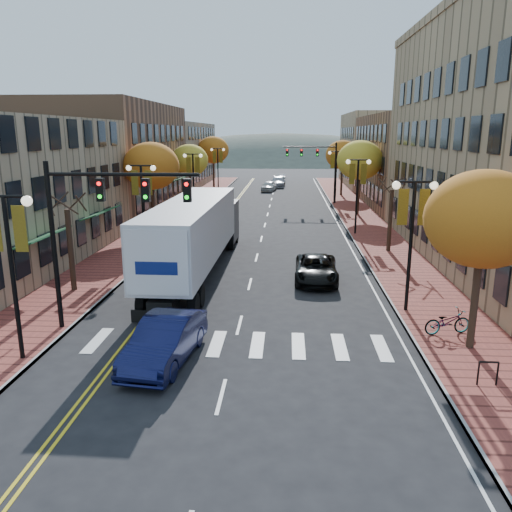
% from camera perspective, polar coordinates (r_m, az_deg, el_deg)
% --- Properties ---
extents(ground, '(200.00, 200.00, 0.00)m').
position_cam_1_polar(ground, '(18.08, -3.15, -12.59)').
color(ground, black).
rests_on(ground, ground).
extents(sidewalk_left, '(4.00, 85.00, 0.15)m').
position_cam_1_polar(sidewalk_left, '(50.43, -9.04, 4.62)').
color(sidewalk_left, brown).
rests_on(sidewalk_left, ground).
extents(sidewalk_right, '(4.00, 85.00, 0.15)m').
position_cam_1_polar(sidewalk_right, '(49.71, 11.71, 4.37)').
color(sidewalk_right, brown).
rests_on(sidewalk_right, ground).
extents(building_left_mid, '(12.00, 24.00, 11.00)m').
position_cam_1_polar(building_left_mid, '(55.48, -16.70, 10.69)').
color(building_left_mid, brown).
rests_on(building_left_mid, ground).
extents(building_left_far, '(12.00, 26.00, 9.50)m').
position_cam_1_polar(building_left_far, '(79.44, -10.42, 11.30)').
color(building_left_far, '#9E8966').
rests_on(building_left_far, ground).
extents(building_right_mid, '(15.00, 24.00, 10.00)m').
position_cam_1_polar(building_right_mid, '(60.44, 19.79, 10.20)').
color(building_right_mid, brown).
rests_on(building_right_mid, ground).
extents(building_right_far, '(15.00, 20.00, 11.00)m').
position_cam_1_polar(building_right_far, '(81.79, 15.59, 11.62)').
color(building_right_far, '#9E8966').
rests_on(building_right_far, ground).
extents(tree_left_a, '(0.28, 0.28, 4.20)m').
position_cam_1_polar(tree_left_a, '(27.09, -20.41, 0.63)').
color(tree_left_a, '#382619').
rests_on(tree_left_a, sidewalk_left).
extents(tree_left_b, '(4.48, 4.48, 7.21)m').
position_cam_1_polar(tree_left_b, '(41.63, -11.88, 10.01)').
color(tree_left_b, '#382619').
rests_on(tree_left_b, sidewalk_left).
extents(tree_left_c, '(4.16, 4.16, 6.69)m').
position_cam_1_polar(tree_left_c, '(57.21, -7.59, 10.78)').
color(tree_left_c, '#382619').
rests_on(tree_left_c, sidewalk_left).
extents(tree_left_d, '(4.61, 4.61, 7.42)m').
position_cam_1_polar(tree_left_d, '(74.92, -4.92, 11.98)').
color(tree_left_d, '#382619').
rests_on(tree_left_d, sidewalk_left).
extents(tree_right_a, '(4.16, 4.16, 6.69)m').
position_cam_1_polar(tree_right_a, '(19.61, 24.58, 3.82)').
color(tree_right_a, '#382619').
rests_on(tree_right_a, sidewalk_right).
extents(tree_right_b, '(0.28, 0.28, 4.20)m').
position_cam_1_polar(tree_right_b, '(35.26, 15.07, 3.94)').
color(tree_right_b, '#382619').
rests_on(tree_right_b, sidewalk_right).
extents(tree_right_c, '(4.48, 4.48, 7.21)m').
position_cam_1_polar(tree_right_c, '(50.62, 11.78, 10.66)').
color(tree_right_c, '#382619').
rests_on(tree_right_c, sidewalk_right).
extents(tree_right_d, '(4.35, 4.35, 7.00)m').
position_cam_1_polar(tree_right_d, '(66.49, 9.86, 11.32)').
color(tree_right_d, '#382619').
rests_on(tree_right_d, sidewalk_right).
extents(lamp_left_a, '(1.96, 0.36, 6.05)m').
position_cam_1_polar(lamp_left_a, '(19.04, -26.38, 1.02)').
color(lamp_left_a, black).
rests_on(lamp_left_a, ground).
extents(lamp_left_b, '(1.96, 0.36, 6.05)m').
position_cam_1_polar(lamp_left_b, '(33.65, -12.88, 7.13)').
color(lamp_left_b, black).
rests_on(lamp_left_b, ground).
extents(lamp_left_c, '(1.96, 0.36, 6.05)m').
position_cam_1_polar(lamp_left_c, '(51.10, -7.19, 9.57)').
color(lamp_left_c, black).
rests_on(lamp_left_c, ground).
extents(lamp_left_d, '(1.96, 0.36, 6.05)m').
position_cam_1_polar(lamp_left_d, '(68.83, -4.39, 10.73)').
color(lamp_left_d, black).
rests_on(lamp_left_d, ground).
extents(lamp_right_a, '(1.96, 0.36, 6.05)m').
position_cam_1_polar(lamp_right_a, '(23.05, 17.44, 3.86)').
color(lamp_right_a, black).
rests_on(lamp_right_a, ground).
extents(lamp_right_b, '(1.96, 0.36, 6.05)m').
position_cam_1_polar(lamp_right_b, '(40.62, 11.53, 8.31)').
color(lamp_right_b, black).
rests_on(lamp_right_b, ground).
extents(lamp_right_c, '(1.96, 0.36, 6.05)m').
position_cam_1_polar(lamp_right_c, '(58.45, 9.17, 10.04)').
color(lamp_right_c, black).
rests_on(lamp_right_c, ground).
extents(traffic_mast_near, '(6.10, 0.35, 7.00)m').
position_cam_1_polar(traffic_mast_near, '(20.71, -17.61, 4.54)').
color(traffic_mast_near, black).
rests_on(traffic_mast_near, ground).
extents(traffic_mast_far, '(6.10, 0.34, 7.00)m').
position_cam_1_polar(traffic_mast_far, '(58.25, 7.17, 10.71)').
color(traffic_mast_far, black).
rests_on(traffic_mast_far, ground).
extents(semi_truck, '(3.11, 17.77, 4.43)m').
position_cam_1_polar(semi_truck, '(29.11, -6.71, 2.98)').
color(semi_truck, black).
rests_on(semi_truck, ground).
extents(navy_sedan, '(2.35, 5.15, 1.64)m').
position_cam_1_polar(navy_sedan, '(18.44, -10.37, -9.47)').
color(navy_sedan, '#0D1035').
rests_on(navy_sedan, ground).
extents(black_suv, '(2.48, 5.09, 1.39)m').
position_cam_1_polar(black_suv, '(27.97, 6.89, -1.46)').
color(black_suv, black).
rests_on(black_suv, ground).
extents(car_far_white, '(2.30, 4.48, 1.46)m').
position_cam_1_polar(car_far_white, '(71.32, 1.48, 8.00)').
color(car_far_white, silver).
rests_on(car_far_white, ground).
extents(car_far_silver, '(2.35, 5.32, 1.52)m').
position_cam_1_polar(car_far_silver, '(76.90, 2.52, 8.45)').
color(car_far_silver, '#9F9EA5').
rests_on(car_far_silver, ground).
extents(car_far_oncoming, '(1.44, 3.90, 1.27)m').
position_cam_1_polar(car_far_oncoming, '(85.29, 2.91, 8.90)').
color(car_far_oncoming, '#9A9AA1').
rests_on(car_far_oncoming, ground).
extents(bicycle, '(2.06, 1.15, 1.03)m').
position_cam_1_polar(bicycle, '(21.67, 21.03, -7.03)').
color(bicycle, gray).
rests_on(bicycle, sidewalk_right).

